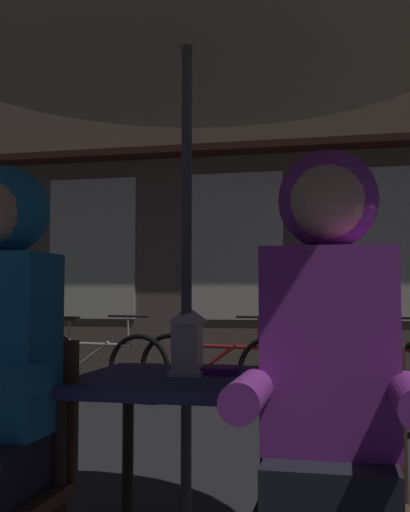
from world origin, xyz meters
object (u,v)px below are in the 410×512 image
person_right_hooded (330,358)px  bicycle_third (219,368)px  cafe_table (186,406)px  bicycle_fourth (368,371)px  book (211,370)px  lantern (188,339)px  bicycle_second (93,365)px  potted_plant (14,338)px  chair_right (332,495)px

person_right_hooded → bicycle_third: (-1.09, 4.20, -0.50)m
cafe_table → person_right_hooded: bearing=-41.6°
bicycle_third → bicycle_fourth: bearing=-0.2°
person_right_hooded → book: (-0.41, 0.51, -0.09)m
lantern → person_right_hooded: size_ratio=0.17×
person_right_hooded → book: person_right_hooded is taller
bicycle_second → bicycle_third: size_ratio=1.00×
cafe_table → potted_plant: bearing=124.7°
bicycle_second → potted_plant: potted_plant is taller
bicycle_fourth → cafe_table: bearing=-101.1°
person_right_hooded → bicycle_second: bearing=119.2°
lantern → bicycle_fourth: 3.86m
cafe_table → bicycle_second: 4.25m
cafe_table → person_right_hooded: 0.67m
lantern → potted_plant: 5.49m
chair_right → lantern: bearing=141.3°
lantern → bicycle_third: bearing=99.3°
chair_right → book: size_ratio=4.35×
book → lantern: bearing=-133.8°
cafe_table → bicycle_third: bicycle_third is taller
book → potted_plant: 5.46m
person_right_hooded → bicycle_fourth: bearing=86.5°
cafe_table → book: 0.16m
person_right_hooded → bicycle_second: person_right_hooded is taller
bicycle_second → cafe_table: bearing=-63.7°
person_right_hooded → bicycle_fourth: 4.24m
bicycle_second → bicycle_fourth: bearing=-0.7°
bicycle_fourth → lantern: bearing=-101.1°
cafe_table → person_right_hooded: person_right_hooded is taller
person_right_hooded → potted_plant: (-3.60, 4.93, -0.30)m
bicycle_third → lantern: bearing=-80.7°
chair_right → bicycle_second: bearing=119.5°
chair_right → bicycle_fourth: (0.26, 4.14, -0.14)m
bicycle_second → potted_plant: 1.44m
bicycle_fourth → book: bearing=-100.3°
lantern → book: size_ratio=1.16×
person_right_hooded → book: size_ratio=7.00×
lantern → bicycle_third: (-0.62, 3.76, -0.51)m
potted_plant → cafe_table: bearing=-55.3°
bicycle_second → book: size_ratio=8.30×
potted_plant → lantern: bearing=-55.2°
cafe_table → potted_plant: potted_plant is taller
cafe_table → bicycle_fourth: bicycle_fourth is taller
potted_plant → book: bearing=-54.2°
bicycle_second → potted_plant: (-1.24, 0.70, 0.20)m
lantern → bicycle_fourth: lantern is taller
bicycle_third → chair_right: bearing=-75.2°
lantern → chair_right: 0.71m
lantern → person_right_hooded: bearing=-42.7°
person_right_hooded → potted_plant: person_right_hooded is taller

